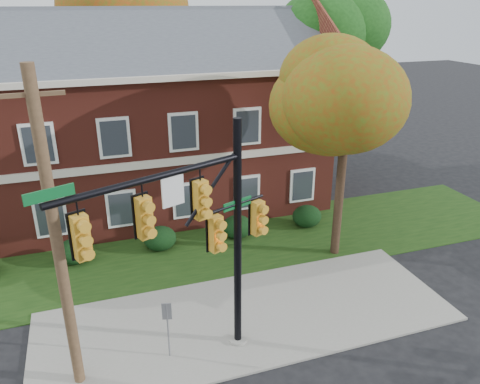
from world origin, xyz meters
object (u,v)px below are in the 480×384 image
object	(u,v)px
tree_far_rear	(137,21)
tree_near_right	(355,97)
apartment_building	(136,111)
hedge_left	(75,251)
utility_pole	(57,243)
traffic_signal	(200,228)
sign_post	(167,321)
hedge_center	(160,238)
hedge_right	(237,227)
tree_right_rear	(335,38)
hedge_far_right	(307,216)

from	to	relation	value
tree_far_rear	tree_near_right	bearing A→B (deg)	-69.73
apartment_building	hedge_left	world-z (taller)	apartment_building
tree_far_rear	utility_pole	distance (m)	21.02
traffic_signal	sign_post	xyz separation A→B (m)	(-0.96, 0.50, -3.15)
tree_far_rear	utility_pole	xyz separation A→B (m)	(-4.83, -19.98, -4.38)
tree_far_rear	utility_pole	size ratio (longest dim) A/B	1.31
hedge_left	utility_pole	xyz separation A→B (m)	(0.01, -6.89, 3.94)
tree_near_right	utility_pole	distance (m)	11.66
hedge_center	hedge_right	bearing A→B (deg)	0.00
hedge_center	tree_right_rear	world-z (taller)	tree_right_rear
hedge_left	traffic_signal	xyz separation A→B (m)	(3.57, -7.24, 3.95)
tree_right_rear	utility_pole	distance (m)	20.03
hedge_center	hedge_far_right	world-z (taller)	same
traffic_signal	sign_post	size ratio (longest dim) A/B	3.68
apartment_building	hedge_left	distance (m)	7.73
hedge_right	tree_near_right	distance (m)	7.72
tree_right_rear	tree_far_rear	distance (m)	12.20
traffic_signal	utility_pole	distance (m)	3.57
hedge_far_right	sign_post	xyz separation A→B (m)	(-7.89, -6.74, 0.81)
hedge_far_right	tree_right_rear	xyz separation A→B (m)	(4.31, 6.11, 7.60)
apartment_building	traffic_signal	distance (m)	12.51
apartment_building	tree_near_right	world-z (taller)	apartment_building
tree_near_right	sign_post	bearing A→B (deg)	-154.29
tree_right_rear	traffic_signal	xyz separation A→B (m)	(-11.25, -13.36, -3.64)
tree_far_rear	traffic_signal	world-z (taller)	tree_far_rear
hedge_left	utility_pole	world-z (taller)	utility_pole
hedge_right	tree_right_rear	distance (m)	12.50
hedge_right	hedge_far_right	distance (m)	3.50
traffic_signal	hedge_far_right	bearing A→B (deg)	24.59
tree_near_right	hedge_right	bearing A→B (deg)	142.72
tree_far_rear	sign_post	world-z (taller)	tree_far_rear
hedge_far_right	tree_far_rear	xyz separation A→B (m)	(-5.66, 13.09, 8.32)
apartment_building	hedge_right	xyz separation A→B (m)	(3.50, -5.25, -4.46)
apartment_building	hedge_left	xyz separation A→B (m)	(-3.50, -5.25, -4.46)
sign_post	traffic_signal	bearing A→B (deg)	-12.78
tree_near_right	tree_far_rear	world-z (taller)	tree_far_rear
hedge_left	hedge_far_right	xyz separation A→B (m)	(10.50, 0.00, 0.00)
hedge_left	hedge_center	size ratio (longest dim) A/B	1.00
hedge_far_right	hedge_center	bearing A→B (deg)	180.00
hedge_left	traffic_signal	bearing A→B (deg)	-63.78
apartment_building	hedge_left	size ratio (longest dim) A/B	13.43
hedge_left	sign_post	size ratio (longest dim) A/B	0.71
utility_pole	hedge_far_right	bearing A→B (deg)	29.58
hedge_left	apartment_building	bearing A→B (deg)	56.33
hedge_left	hedge_center	distance (m)	3.50
tree_right_rear	hedge_far_right	bearing A→B (deg)	-125.23
hedge_right	tree_near_right	size ratio (longest dim) A/B	0.16
hedge_center	hedge_right	size ratio (longest dim) A/B	1.00
hedge_far_right	apartment_building	bearing A→B (deg)	143.11
hedge_right	tree_right_rear	size ratio (longest dim) A/B	0.13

